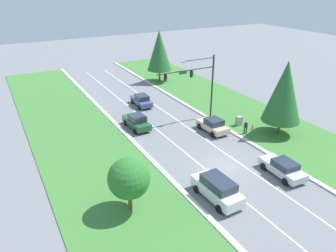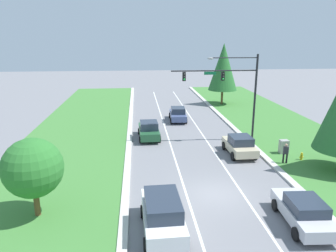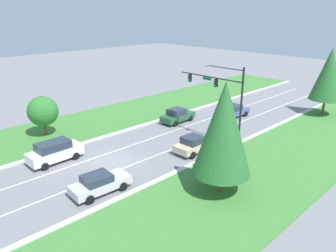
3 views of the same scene
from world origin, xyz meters
TOP-DOWN VIEW (x-y plane):
  - ground_plane at (0.00, 0.00)m, footprint 160.00×160.00m
  - curb_strip_right at (5.65, 0.00)m, footprint 0.50×90.00m
  - curb_strip_left at (-5.65, 0.00)m, footprint 0.50×90.00m
  - grass_verge_right at (10.90, 0.00)m, footprint 10.00×90.00m
  - grass_verge_left at (-10.90, 0.00)m, footprint 10.00×90.00m
  - lane_stripe_inner_left at (-1.80, 0.00)m, footprint 0.14×81.00m
  - lane_stripe_inner_right at (1.80, 0.00)m, footprint 0.14×81.00m
  - traffic_signal_mast at (4.00, 10.87)m, footprint 8.05×0.41m
  - white_suv at (-3.63, -3.83)m, footprint 2.23×4.97m
  - silver_sedan at (3.84, -3.87)m, footprint 2.26×4.72m
  - slate_blue_sedan at (-0.02, 18.97)m, footprint 2.10×4.54m
  - forest_sedan at (-3.71, 12.29)m, footprint 2.16×4.64m
  - champagne_sedan at (3.77, 6.97)m, footprint 2.17×4.31m
  - utility_cabinet at (7.57, 6.77)m, footprint 0.70×0.60m
  - pedestrian at (6.68, 4.53)m, footprint 0.42×0.30m
  - fire_hydrant at (8.34, 5.10)m, footprint 0.34×0.20m
  - conifer_near_right_tree at (10.19, 2.78)m, footprint 4.37×4.37m
  - oak_near_left_tree at (-10.45, -1.65)m, footprint 3.27×3.27m
  - conifer_far_right_tree at (7.69, 28.17)m, footprint 4.18×4.18m

SIDE VIEW (x-z plane):
  - ground_plane at x=0.00m, z-range 0.00..0.00m
  - lane_stripe_inner_left at x=-1.80m, z-range 0.00..0.01m
  - lane_stripe_inner_right at x=1.80m, z-range 0.00..0.01m
  - grass_verge_right at x=10.90m, z-range 0.00..0.08m
  - grass_verge_left at x=-10.90m, z-range 0.00..0.08m
  - curb_strip_right at x=5.65m, z-range 0.00..0.15m
  - curb_strip_left at x=-5.65m, z-range 0.00..0.15m
  - fire_hydrant at x=8.34m, z-range -0.01..0.69m
  - utility_cabinet at x=7.57m, z-range 0.00..1.23m
  - silver_sedan at x=3.84m, z-range 0.02..1.57m
  - slate_blue_sedan at x=-0.02m, z-range 0.00..1.66m
  - champagne_sedan at x=3.77m, z-range 0.00..1.69m
  - forest_sedan at x=-3.71m, z-range -0.02..1.72m
  - pedestrian at x=6.68m, z-range 0.09..1.78m
  - white_suv at x=-3.63m, z-range 0.03..2.01m
  - oak_near_left_tree at x=-10.45m, z-range 0.62..5.15m
  - conifer_near_right_tree at x=10.19m, z-range 0.85..9.56m
  - traffic_signal_mast at x=4.00m, z-range 1.36..9.55m
  - conifer_far_right_tree at x=7.69m, z-range 1.07..9.92m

